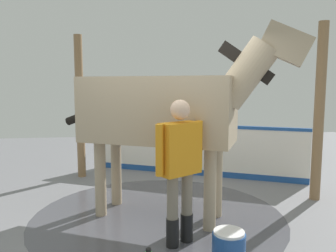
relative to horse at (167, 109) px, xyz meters
name	(u,v)px	position (x,y,z in m)	size (l,w,h in m)	color
ground_plane	(151,225)	(-0.25, -0.24, -1.55)	(16.00, 16.00, 0.02)	gray
wet_patch	(158,215)	(-0.11, 0.05, -1.53)	(3.59, 3.59, 0.00)	#4C4C54
barrier_wall	(196,152)	(0.90, 2.14, -1.04)	(3.99, 1.99, 1.07)	white
roof_post_near	(319,113)	(2.51, 0.41, -0.11)	(0.16, 0.16, 2.86)	olive
roof_post_far	(80,107)	(-1.46, 2.34, -0.11)	(0.16, 0.16, 2.86)	olive
horse	(167,109)	(0.00, 0.00, 0.00)	(3.20, 1.84, 2.64)	tan
handler	(180,162)	(0.05, -0.84, -0.55)	(0.60, 0.45, 1.71)	black
wash_bucket	(229,247)	(0.49, -1.33, -1.36)	(0.35, 0.35, 0.35)	#1E478C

